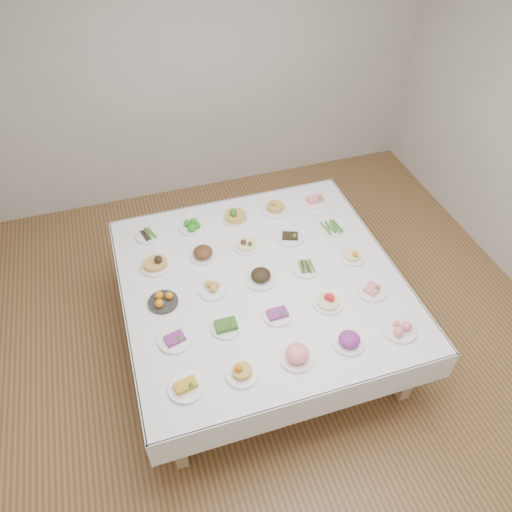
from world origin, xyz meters
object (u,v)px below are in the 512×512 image
object	(u,v)px
display_table	(262,286)
dish_24	(315,200)
dish_12	(261,275)
dish_0	(186,385)

from	to	relation	value
display_table	dish_24	world-z (taller)	dish_24
dish_12	dish_24	xyz separation A→B (m)	(0.80, 0.79, -0.02)
dish_0	dish_12	size ratio (longest dim) A/B	0.97
display_table	dish_24	bearing A→B (deg)	45.17
display_table	dish_0	bearing A→B (deg)	-135.00
display_table	dish_12	distance (m)	0.13
dish_0	dish_12	distance (m)	1.10
display_table	dish_24	distance (m)	1.12
display_table	dish_0	xyz separation A→B (m)	(-0.78, -0.78, 0.11)
dish_12	dish_24	bearing A→B (deg)	44.88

